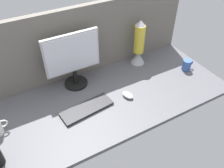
# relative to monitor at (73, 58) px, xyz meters

# --- Properties ---
(ground_plane) EXTENTS (1.80, 0.80, 0.03)m
(ground_plane) POSITION_rel_monitor_xyz_m (0.15, -0.25, -0.26)
(ground_plane) COLOR #515156
(cubicle_wall_back) EXTENTS (1.80, 0.05, 0.56)m
(cubicle_wall_back) POSITION_rel_monitor_xyz_m (0.15, 0.12, 0.04)
(cubicle_wall_back) COLOR slate
(cubicle_wall_back) RESTS_ON ground_plane
(monitor) EXTENTS (0.42, 0.18, 0.44)m
(monitor) POSITION_rel_monitor_xyz_m (0.00, 0.00, 0.00)
(monitor) COLOR black
(monitor) RESTS_ON ground_plane
(keyboard) EXTENTS (0.38, 0.17, 0.02)m
(keyboard) POSITION_rel_monitor_xyz_m (-0.04, -0.30, -0.23)
(keyboard) COLOR #262628
(keyboard) RESTS_ON ground_plane
(mouse) EXTENTS (0.08, 0.11, 0.03)m
(mouse) POSITION_rel_monitor_xyz_m (0.28, -0.33, -0.22)
(mouse) COLOR silver
(mouse) RESTS_ON ground_plane
(mug_ceramic_blue) EXTENTS (0.10, 0.07, 0.09)m
(mug_ceramic_blue) POSITION_rel_monitor_xyz_m (0.89, -0.29, -0.19)
(mug_ceramic_blue) COLOR #38569E
(mug_ceramic_blue) RESTS_ON ground_plane
(lava_lamp) EXTENTS (0.12, 0.12, 0.40)m
(lava_lamp) POSITION_rel_monitor_xyz_m (0.59, 0.00, -0.07)
(lava_lamp) COLOR #A5A5AD
(lava_lamp) RESTS_ON ground_plane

